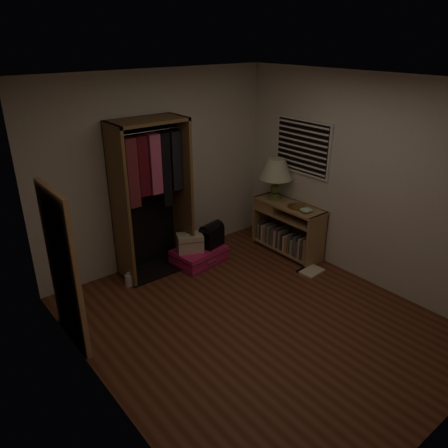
{
  "coord_description": "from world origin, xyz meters",
  "views": [
    {
      "loc": [
        -2.82,
        -2.94,
        3.0
      ],
      "look_at": [
        0.3,
        0.95,
        0.8
      ],
      "focal_mm": 35.0,
      "sensor_mm": 36.0,
      "label": 1
    }
  ],
  "objects_px": {
    "open_wardrobe": "(153,183)",
    "table_lamp": "(276,170)",
    "floor_mirror": "(64,269)",
    "black_bag": "(212,234)",
    "train_case": "(190,242)",
    "pink_suitcase": "(199,255)",
    "white_jug": "(129,280)",
    "console_bookshelf": "(286,226)"
  },
  "relations": [
    {
      "from": "white_jug",
      "to": "table_lamp",
      "type": "bearing_deg",
      "value": -7.58
    },
    {
      "from": "open_wardrobe",
      "to": "black_bag",
      "type": "relative_size",
      "value": 5.73
    },
    {
      "from": "open_wardrobe",
      "to": "white_jug",
      "type": "height_order",
      "value": "open_wardrobe"
    },
    {
      "from": "console_bookshelf",
      "to": "floor_mirror",
      "type": "bearing_deg",
      "value": -179.25
    },
    {
      "from": "open_wardrobe",
      "to": "console_bookshelf",
      "type": "bearing_deg",
      "value": -22.7
    },
    {
      "from": "console_bookshelf",
      "to": "pink_suitcase",
      "type": "xyz_separation_m",
      "value": [
        -1.22,
        0.49,
        -0.28
      ]
    },
    {
      "from": "floor_mirror",
      "to": "black_bag",
      "type": "distance_m",
      "value": 2.31
    },
    {
      "from": "pink_suitcase",
      "to": "black_bag",
      "type": "xyz_separation_m",
      "value": [
        0.2,
        -0.04,
        0.29
      ]
    },
    {
      "from": "pink_suitcase",
      "to": "black_bag",
      "type": "relative_size",
      "value": 2.18
    },
    {
      "from": "train_case",
      "to": "table_lamp",
      "type": "height_order",
      "value": "table_lamp"
    },
    {
      "from": "table_lamp",
      "to": "white_jug",
      "type": "xyz_separation_m",
      "value": [
        -2.28,
        0.3,
        -1.11
      ]
    },
    {
      "from": "console_bookshelf",
      "to": "table_lamp",
      "type": "xyz_separation_m",
      "value": [
        0.01,
        0.25,
        0.8
      ]
    },
    {
      "from": "floor_mirror",
      "to": "table_lamp",
      "type": "xyz_separation_m",
      "value": [
        3.24,
        0.3,
        0.34
      ]
    },
    {
      "from": "pink_suitcase",
      "to": "table_lamp",
      "type": "bearing_deg",
      "value": -17.83
    },
    {
      "from": "console_bookshelf",
      "to": "black_bag",
      "type": "bearing_deg",
      "value": 156.26
    },
    {
      "from": "console_bookshelf",
      "to": "black_bag",
      "type": "relative_size",
      "value": 3.13
    },
    {
      "from": "train_case",
      "to": "table_lamp",
      "type": "distance_m",
      "value": 1.62
    },
    {
      "from": "table_lamp",
      "to": "open_wardrobe",
      "type": "bearing_deg",
      "value": 164.81
    },
    {
      "from": "open_wardrobe",
      "to": "white_jug",
      "type": "relative_size",
      "value": 10.97
    },
    {
      "from": "table_lamp",
      "to": "black_bag",
      "type": "bearing_deg",
      "value": 169.24
    },
    {
      "from": "black_bag",
      "to": "console_bookshelf",
      "type": "bearing_deg",
      "value": -36.71
    },
    {
      "from": "console_bookshelf",
      "to": "white_jug",
      "type": "xyz_separation_m",
      "value": [
        -2.28,
        0.56,
        -0.31
      ]
    },
    {
      "from": "floor_mirror",
      "to": "white_jug",
      "type": "distance_m",
      "value": 1.37
    },
    {
      "from": "open_wardrobe",
      "to": "floor_mirror",
      "type": "height_order",
      "value": "open_wardrobe"
    },
    {
      "from": "train_case",
      "to": "white_jug",
      "type": "bearing_deg",
      "value": -158.03
    },
    {
      "from": "console_bookshelf",
      "to": "table_lamp",
      "type": "distance_m",
      "value": 0.84
    },
    {
      "from": "black_bag",
      "to": "table_lamp",
      "type": "height_order",
      "value": "table_lamp"
    },
    {
      "from": "floor_mirror",
      "to": "pink_suitcase",
      "type": "bearing_deg",
      "value": 14.78
    },
    {
      "from": "pink_suitcase",
      "to": "train_case",
      "type": "height_order",
      "value": "train_case"
    },
    {
      "from": "open_wardrobe",
      "to": "floor_mirror",
      "type": "bearing_deg",
      "value": -152.77
    },
    {
      "from": "open_wardrobe",
      "to": "white_jug",
      "type": "bearing_deg",
      "value": -162.44
    },
    {
      "from": "console_bookshelf",
      "to": "table_lamp",
      "type": "bearing_deg",
      "value": 88.79
    },
    {
      "from": "white_jug",
      "to": "console_bookshelf",
      "type": "bearing_deg",
      "value": -13.76
    },
    {
      "from": "pink_suitcase",
      "to": "train_case",
      "type": "bearing_deg",
      "value": 161.28
    },
    {
      "from": "floor_mirror",
      "to": "table_lamp",
      "type": "bearing_deg",
      "value": 5.22
    },
    {
      "from": "pink_suitcase",
      "to": "white_jug",
      "type": "bearing_deg",
      "value": 169.5
    },
    {
      "from": "open_wardrobe",
      "to": "table_lamp",
      "type": "distance_m",
      "value": 1.81
    },
    {
      "from": "floor_mirror",
      "to": "white_jug",
      "type": "xyz_separation_m",
      "value": [
        0.96,
        0.6,
        -0.77
      ]
    },
    {
      "from": "open_wardrobe",
      "to": "black_bag",
      "type": "height_order",
      "value": "open_wardrobe"
    },
    {
      "from": "floor_mirror",
      "to": "black_bag",
      "type": "height_order",
      "value": "floor_mirror"
    },
    {
      "from": "floor_mirror",
      "to": "white_jug",
      "type": "height_order",
      "value": "floor_mirror"
    },
    {
      "from": "floor_mirror",
      "to": "white_jug",
      "type": "relative_size",
      "value": 9.1
    }
  ]
}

